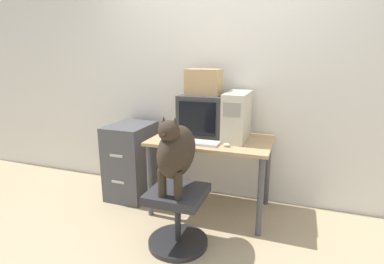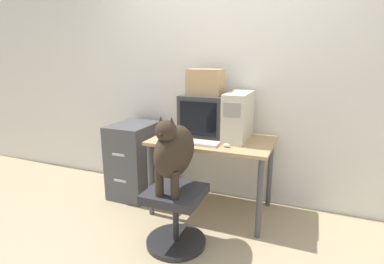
% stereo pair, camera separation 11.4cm
% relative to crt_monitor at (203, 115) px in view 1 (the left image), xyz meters
% --- Properties ---
extents(ground_plane, '(12.00, 12.00, 0.00)m').
position_rel_crt_monitor_xyz_m(ground_plane, '(0.12, -0.48, -0.95)').
color(ground_plane, tan).
extents(wall_back, '(8.00, 0.05, 2.60)m').
position_rel_crt_monitor_xyz_m(wall_back, '(0.12, 0.30, 0.35)').
color(wall_back, silver).
rests_on(wall_back, ground_plane).
extents(desk, '(1.14, 0.71, 0.74)m').
position_rel_crt_monitor_xyz_m(desk, '(0.12, -0.12, -0.30)').
color(desk, tan).
rests_on(desk, ground_plane).
extents(crt_monitor, '(0.44, 0.40, 0.40)m').
position_rel_crt_monitor_xyz_m(crt_monitor, '(0.00, 0.00, 0.00)').
color(crt_monitor, '#383838').
rests_on(crt_monitor, desk).
extents(pc_tower, '(0.20, 0.50, 0.45)m').
position_rel_crt_monitor_xyz_m(pc_tower, '(0.35, -0.04, 0.02)').
color(pc_tower, beige).
rests_on(pc_tower, desk).
extents(keyboard, '(0.48, 0.15, 0.03)m').
position_rel_crt_monitor_xyz_m(keyboard, '(0.01, -0.33, -0.19)').
color(keyboard, silver).
rests_on(keyboard, desk).
extents(computer_mouse, '(0.07, 0.04, 0.03)m').
position_rel_crt_monitor_xyz_m(computer_mouse, '(0.32, -0.33, -0.19)').
color(computer_mouse, beige).
rests_on(computer_mouse, desk).
extents(office_chair, '(0.49, 0.49, 0.49)m').
position_rel_crt_monitor_xyz_m(office_chair, '(0.03, -0.78, -0.68)').
color(office_chair, '#262628').
rests_on(office_chair, ground_plane).
extents(dog, '(0.23, 0.53, 0.61)m').
position_rel_crt_monitor_xyz_m(dog, '(0.03, -0.79, -0.13)').
color(dog, '#33281E').
rests_on(dog, office_chair).
extents(filing_cabinet, '(0.42, 0.56, 0.81)m').
position_rel_crt_monitor_xyz_m(filing_cabinet, '(-0.79, -0.09, -0.54)').
color(filing_cabinet, '#4C4C51').
rests_on(filing_cabinet, ground_plane).
extents(cardboard_box, '(0.33, 0.22, 0.25)m').
position_rel_crt_monitor_xyz_m(cardboard_box, '(-0.00, 0.00, 0.33)').
color(cardboard_box, tan).
rests_on(cardboard_box, crt_monitor).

